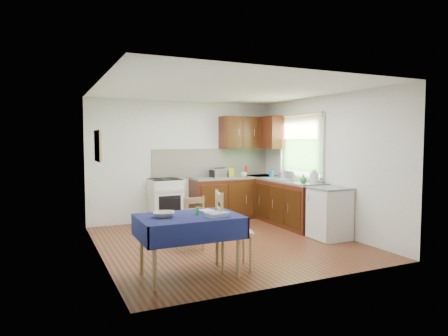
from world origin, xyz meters
name	(u,v)px	position (x,y,z in m)	size (l,w,h in m)	color
floor	(226,242)	(0.00, 0.00, 0.00)	(4.20, 4.20, 0.00)	#431F12
ceiling	(226,90)	(0.00, 0.00, 2.50)	(4.00, 4.20, 0.02)	white
wall_back	(184,161)	(0.00, 2.10, 1.25)	(4.00, 0.02, 2.50)	silver
wall_front	(302,178)	(0.00, -2.10, 1.25)	(4.00, 0.02, 2.50)	silver
wall_left	(99,171)	(-2.00, 0.00, 1.25)	(0.02, 4.20, 2.50)	white
wall_right	(324,164)	(2.00, 0.00, 1.25)	(0.02, 4.20, 2.50)	silver
base_cabinets	(259,201)	(1.36, 1.26, 0.43)	(1.90, 2.30, 0.86)	black
worktop_back	(235,177)	(1.05, 1.80, 0.88)	(1.90, 0.60, 0.04)	slate
worktop_right	(290,181)	(1.70, 0.65, 0.88)	(0.60, 1.70, 0.04)	slate
worktop_corner	(261,176)	(1.70, 1.80, 0.88)	(0.60, 0.60, 0.04)	slate
splashback	(212,162)	(0.65, 2.08, 1.20)	(2.70, 0.02, 0.60)	white
upper_cabinets	(254,133)	(1.52, 1.80, 1.85)	(1.20, 0.85, 0.70)	black
stove	(165,201)	(-0.50, 1.80, 0.46)	(0.60, 0.61, 0.92)	silver
window	(300,142)	(1.97, 0.70, 1.65)	(0.04, 1.48, 1.26)	#2C5B25
fridge	(330,213)	(1.70, -0.55, 0.44)	(0.58, 0.60, 0.89)	silver
corkboard	(98,146)	(-1.97, 0.30, 1.60)	(0.04, 0.62, 0.47)	tan
dining_table	(189,224)	(-1.11, -1.30, 0.65)	(1.25, 0.84, 0.75)	#111944
chair_far	(191,221)	(-0.69, -0.23, 0.45)	(0.39, 0.39, 0.85)	tan
chair_near	(230,228)	(-0.53, -1.27, 0.54)	(0.55, 0.55, 1.03)	tan
toaster	(220,173)	(0.66, 1.71, 1.00)	(0.28, 0.17, 0.21)	silver
sandwich_press	(219,173)	(0.68, 1.82, 1.00)	(0.33, 0.29, 0.19)	black
sauce_bottle	(246,171)	(1.27, 1.69, 1.02)	(0.05, 0.05, 0.23)	red
yellow_packet	(230,172)	(0.98, 1.87, 0.99)	(0.13, 0.09, 0.18)	yellow
dish_rack	(289,179)	(1.69, 0.67, 0.92)	(0.40, 0.31, 0.19)	gray
kettle	(314,177)	(1.75, -0.05, 1.02)	(0.15, 0.15, 0.26)	silver
cup	(244,174)	(1.22, 1.69, 0.95)	(0.13, 0.13, 0.10)	silver
soap_bottle_a	(283,172)	(1.71, 0.90, 1.03)	(0.10, 0.10, 0.27)	silver
soap_bottle_b	(272,173)	(1.71, 1.35, 0.99)	(0.08, 0.08, 0.18)	#1E65B1
soap_bottle_c	(304,179)	(1.62, 0.10, 0.98)	(0.13, 0.13, 0.16)	#248439
plate_bowl	(164,214)	(-1.41, -1.24, 0.79)	(0.26, 0.26, 0.06)	beige
book	(202,212)	(-0.87, -1.15, 0.76)	(0.16, 0.22, 0.02)	white
spice_jar	(197,211)	(-0.99, -1.27, 0.80)	(0.05, 0.05, 0.09)	green
tea_towel	(217,214)	(-0.81, -1.48, 0.78)	(0.27, 0.22, 0.05)	navy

